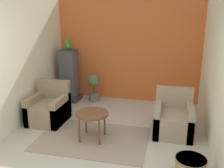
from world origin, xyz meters
name	(u,v)px	position (x,y,z in m)	size (l,w,h in m)	color
wall_back_accent	(128,51)	(0.00, 3.59, 1.32)	(3.82, 0.06, 2.64)	orange
wall_left	(25,60)	(-1.88, 1.78, 1.32)	(0.06, 3.56, 2.64)	beige
wall_right	(216,69)	(1.88, 1.78, 1.32)	(0.06, 3.56, 2.64)	beige
area_rug	(93,139)	(-0.24, 1.20, 0.01)	(2.03, 1.38, 0.01)	gray
coffee_table	(92,116)	(-0.24, 1.20, 0.47)	(0.60, 0.60, 0.53)	brown
armchair_left	(49,109)	(-1.38, 1.74, 0.28)	(0.72, 0.81, 0.85)	#8E7A5B
armchair_right	(173,119)	(1.22, 1.80, 0.28)	(0.72, 0.81, 0.85)	#9E896B
birdcage	(69,77)	(-1.48, 3.13, 0.65)	(0.52, 0.52, 1.36)	#353539
parrot	(68,45)	(-1.48, 3.13, 1.49)	(0.13, 0.23, 0.27)	green
potted_plant	(94,86)	(-0.82, 3.19, 0.43)	(0.33, 0.30, 0.72)	#66605B
wicker_basket	(190,166)	(1.47, 0.51, 0.14)	(0.46, 0.46, 0.26)	#A37F51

